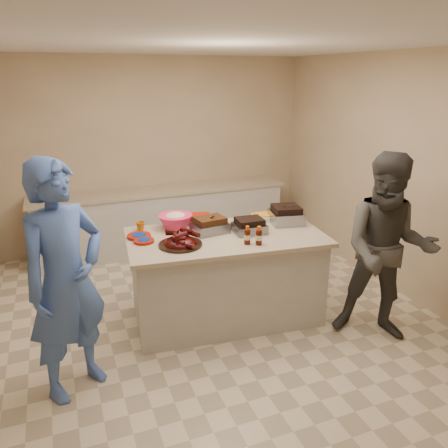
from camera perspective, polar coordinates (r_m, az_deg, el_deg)
name	(u,v)px	position (r m, az deg, el deg)	size (l,w,h in m)	color
room	(216,321)	(4.67, -1.06, -12.59)	(4.50, 5.00, 2.70)	tan
back_counter	(163,219)	(6.41, -7.98, 0.66)	(3.60, 0.64, 0.90)	beige
island	(226,316)	(4.76, 0.23, -11.92)	(1.95, 1.03, 0.92)	beige
rib_platter	(181,245)	(4.11, -5.70, -2.81)	(0.41, 0.41, 0.16)	#410605
pulled_pork_tray	(210,232)	(4.43, -1.83, -1.09)	(0.34, 0.26, 0.10)	#47230F
brisket_tray	(249,232)	(4.43, 3.33, -1.11)	(0.31, 0.26, 0.09)	black
roasting_pan	(286,223)	(4.75, 8.07, 0.13)	(0.33, 0.33, 0.13)	gray
coleslaw_bowl	(176,228)	(4.58, -6.33, -0.52)	(0.36, 0.36, 0.24)	#EB2861
sausage_plate	(220,227)	(4.58, -0.53, -0.43)	(0.28, 0.28, 0.05)	silver
mac_cheese_dish	(266,219)	(4.84, 5.53, 0.59)	(0.28, 0.20, 0.07)	orange
bbq_bottle_a	(247,244)	(4.14, 3.04, -2.61)	(0.06, 0.06, 0.18)	#3A0E06
bbq_bottle_b	(259,245)	(4.13, 4.56, -2.69)	(0.06, 0.06, 0.18)	#3A0E06
mustard_bottle	(198,234)	(4.39, -3.37, -1.31)	(0.04, 0.04, 0.11)	yellow
sauce_bowl	(210,230)	(4.50, -1.91, -0.78)	(0.13, 0.04, 0.13)	silver
plate_stack_large	(139,237)	(4.37, -11.03, -1.73)	(0.23, 0.23, 0.03)	maroon
plate_stack_small	(144,242)	(4.24, -10.40, -2.36)	(0.19, 0.19, 0.03)	maroon
plastic_cup	(141,230)	(4.57, -10.82, -0.81)	(0.10, 0.09, 0.10)	#AF620A
basket_stack	(200,224)	(4.69, -3.19, 0.03)	(0.22, 0.16, 0.11)	maroon
guest_blue	(80,385)	(4.04, -18.34, -19.36)	(0.70, 1.91, 0.46)	#4365B4
guest_gray	(376,334)	(4.73, 19.28, -13.35)	(0.88, 1.81, 0.68)	#4A4843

